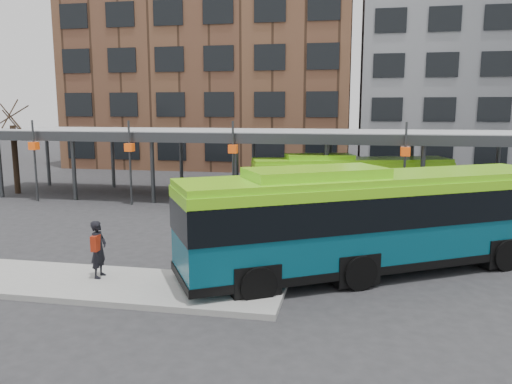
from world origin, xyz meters
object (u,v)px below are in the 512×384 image
object	(u,v)px
tree	(15,156)
pedestrian	(99,249)
bus_front	(373,217)
bus_rear	(350,180)

from	to	relation	value
tree	pedestrian	xyz separation A→B (m)	(13.57, -14.62, -1.33)
bus_front	pedestrian	distance (m)	8.94
bus_front	bus_rear	size ratio (longest dim) A/B	1.15
pedestrian	bus_rear	bearing A→B (deg)	-31.14
tree	bus_rear	bearing A→B (deg)	-2.11
tree	pedestrian	distance (m)	19.99
tree	bus_front	distance (m)	25.11
bus_front	bus_rear	bearing A→B (deg)	64.09
pedestrian	tree	bearing A→B (deg)	40.88
tree	bus_rear	distance (m)	21.32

